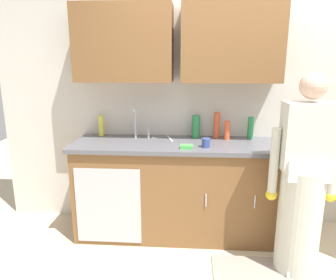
{
  "coord_description": "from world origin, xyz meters",
  "views": [
    {
      "loc": [
        -0.42,
        -2.25,
        1.7
      ],
      "look_at": [
        -0.61,
        0.55,
        1.0
      ],
      "focal_mm": 34.24,
      "sensor_mm": 36.0,
      "label": 1
    }
  ],
  "objects_px": {
    "knife_on_counter": "(170,138)",
    "sponge": "(186,147)",
    "sink": "(137,143)",
    "bottle_soap": "(217,125)",
    "bottle_dish_liquid": "(251,128)",
    "bottle_water_short": "(196,127)",
    "bottle_water_tall": "(101,126)",
    "person_at_sink": "(302,192)",
    "bottle_cleaner_spray": "(227,130)",
    "cup_by_sink": "(206,143)"
  },
  "relations": [
    {
      "from": "bottle_soap",
      "to": "knife_on_counter",
      "type": "height_order",
      "value": "bottle_soap"
    },
    {
      "from": "person_at_sink",
      "to": "bottle_cleaner_spray",
      "type": "bearing_deg",
      "value": 128.36
    },
    {
      "from": "bottle_dish_liquid",
      "to": "person_at_sink",
      "type": "bearing_deg",
      "value": -68.34
    },
    {
      "from": "bottle_soap",
      "to": "bottle_water_tall",
      "type": "bearing_deg",
      "value": 179.91
    },
    {
      "from": "bottle_soap",
      "to": "knife_on_counter",
      "type": "relative_size",
      "value": 1.07
    },
    {
      "from": "bottle_soap",
      "to": "cup_by_sink",
      "type": "relative_size",
      "value": 3.17
    },
    {
      "from": "sink",
      "to": "bottle_water_tall",
      "type": "relative_size",
      "value": 2.33
    },
    {
      "from": "bottle_soap",
      "to": "bottle_dish_liquid",
      "type": "xyz_separation_m",
      "value": [
        0.33,
        -0.01,
        -0.02
      ]
    },
    {
      "from": "person_at_sink",
      "to": "bottle_soap",
      "type": "relative_size",
      "value": 6.3
    },
    {
      "from": "knife_on_counter",
      "to": "bottle_water_tall",
      "type": "bearing_deg",
      "value": 68.71
    },
    {
      "from": "bottle_soap",
      "to": "cup_by_sink",
      "type": "distance_m",
      "value": 0.4
    },
    {
      "from": "bottle_soap",
      "to": "sponge",
      "type": "distance_m",
      "value": 0.53
    },
    {
      "from": "person_at_sink",
      "to": "bottle_cleaner_spray",
      "type": "xyz_separation_m",
      "value": [
        -0.53,
        0.67,
        0.34
      ]
    },
    {
      "from": "knife_on_counter",
      "to": "bottle_soap",
      "type": "bearing_deg",
      "value": -96.03
    },
    {
      "from": "bottle_cleaner_spray",
      "to": "knife_on_counter",
      "type": "distance_m",
      "value": 0.57
    },
    {
      "from": "bottle_water_tall",
      "to": "knife_on_counter",
      "type": "xyz_separation_m",
      "value": [
        0.71,
        -0.08,
        -0.1
      ]
    },
    {
      "from": "bottle_dish_liquid",
      "to": "knife_on_counter",
      "type": "distance_m",
      "value": 0.81
    },
    {
      "from": "bottle_water_tall",
      "to": "cup_by_sink",
      "type": "xyz_separation_m",
      "value": [
        1.06,
        -0.37,
        -0.07
      ]
    },
    {
      "from": "knife_on_counter",
      "to": "sponge",
      "type": "height_order",
      "value": "sponge"
    },
    {
      "from": "cup_by_sink",
      "to": "person_at_sink",
      "type": "bearing_deg",
      "value": -26.61
    },
    {
      "from": "bottle_water_short",
      "to": "sponge",
      "type": "relative_size",
      "value": 2.04
    },
    {
      "from": "bottle_cleaner_spray",
      "to": "bottle_soap",
      "type": "distance_m",
      "value": 0.12
    },
    {
      "from": "knife_on_counter",
      "to": "sponge",
      "type": "bearing_deg",
      "value": -168.95
    },
    {
      "from": "sink",
      "to": "sponge",
      "type": "relative_size",
      "value": 4.55
    },
    {
      "from": "sink",
      "to": "person_at_sink",
      "type": "height_order",
      "value": "person_at_sink"
    },
    {
      "from": "bottle_soap",
      "to": "sponge",
      "type": "height_order",
      "value": "bottle_soap"
    },
    {
      "from": "sink",
      "to": "cup_by_sink",
      "type": "relative_size",
      "value": 6.17
    },
    {
      "from": "person_at_sink",
      "to": "sponge",
      "type": "relative_size",
      "value": 14.73
    },
    {
      "from": "bottle_water_tall",
      "to": "cup_by_sink",
      "type": "height_order",
      "value": "bottle_water_tall"
    },
    {
      "from": "bottle_cleaner_spray",
      "to": "knife_on_counter",
      "type": "xyz_separation_m",
      "value": [
        -0.56,
        -0.0,
        -0.09
      ]
    },
    {
      "from": "bottle_water_short",
      "to": "bottle_soap",
      "type": "distance_m",
      "value": 0.21
    },
    {
      "from": "sink",
      "to": "knife_on_counter",
      "type": "distance_m",
      "value": 0.34
    },
    {
      "from": "sink",
      "to": "knife_on_counter",
      "type": "xyz_separation_m",
      "value": [
        0.31,
        0.14,
        0.02
      ]
    },
    {
      "from": "bottle_water_tall",
      "to": "cup_by_sink",
      "type": "distance_m",
      "value": 1.12
    },
    {
      "from": "bottle_soap",
      "to": "cup_by_sink",
      "type": "height_order",
      "value": "bottle_soap"
    },
    {
      "from": "person_at_sink",
      "to": "bottle_water_tall",
      "type": "distance_m",
      "value": 1.98
    },
    {
      "from": "bottle_cleaner_spray",
      "to": "bottle_water_tall",
      "type": "bearing_deg",
      "value": 176.63
    },
    {
      "from": "bottle_water_tall",
      "to": "person_at_sink",
      "type": "bearing_deg",
      "value": -22.47
    },
    {
      "from": "cup_by_sink",
      "to": "bottle_soap",
      "type": "bearing_deg",
      "value": 71.77
    },
    {
      "from": "person_at_sink",
      "to": "cup_by_sink",
      "type": "bearing_deg",
      "value": 153.39
    },
    {
      "from": "bottle_soap",
      "to": "sponge",
      "type": "bearing_deg",
      "value": -125.22
    },
    {
      "from": "person_at_sink",
      "to": "bottle_soap",
      "type": "bearing_deg",
      "value": 130.04
    },
    {
      "from": "bottle_water_short",
      "to": "knife_on_counter",
      "type": "height_order",
      "value": "bottle_water_short"
    },
    {
      "from": "knife_on_counter",
      "to": "bottle_cleaner_spray",
      "type": "bearing_deg",
      "value": -104.98
    },
    {
      "from": "bottle_water_short",
      "to": "bottle_soap",
      "type": "height_order",
      "value": "bottle_soap"
    },
    {
      "from": "sink",
      "to": "bottle_dish_liquid",
      "type": "relative_size",
      "value": 2.3
    },
    {
      "from": "bottle_soap",
      "to": "bottle_water_tall",
      "type": "xyz_separation_m",
      "value": [
        -1.18,
        0.0,
        -0.02
      ]
    },
    {
      "from": "bottle_water_short",
      "to": "sponge",
      "type": "height_order",
      "value": "bottle_water_short"
    },
    {
      "from": "bottle_water_short",
      "to": "bottle_cleaner_spray",
      "type": "distance_m",
      "value": 0.31
    },
    {
      "from": "knife_on_counter",
      "to": "sponge",
      "type": "relative_size",
      "value": 2.18
    }
  ]
}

